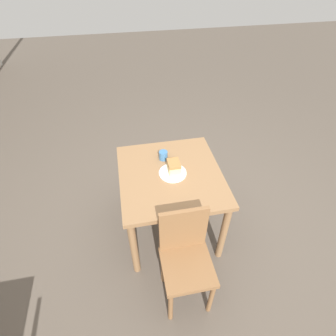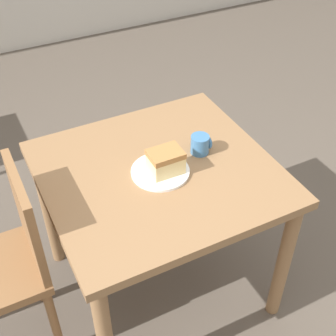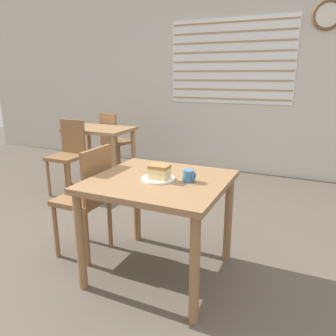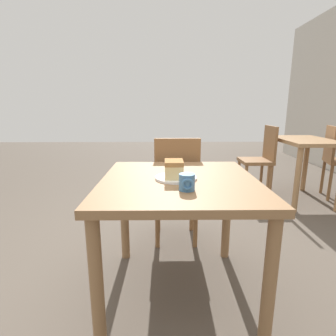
% 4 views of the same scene
% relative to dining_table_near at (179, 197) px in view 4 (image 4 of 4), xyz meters
% --- Properties ---
extents(ground_plane, '(14.00, 14.00, 0.00)m').
position_rel_dining_table_near_xyz_m(ground_plane, '(0.00, -0.14, -0.62)').
color(ground_plane, brown).
extents(dining_table_near, '(0.90, 0.85, 0.73)m').
position_rel_dining_table_near_xyz_m(dining_table_near, '(0.00, 0.00, 0.00)').
color(dining_table_near, olive).
rests_on(dining_table_near, ground_plane).
extents(dining_table_far, '(0.83, 0.57, 0.75)m').
position_rel_dining_table_near_xyz_m(dining_table_far, '(-1.62, 1.56, -0.02)').
color(dining_table_far, '#9E754C').
rests_on(dining_table_far, ground_plane).
extents(chair_near_window, '(0.36, 0.36, 0.89)m').
position_rel_dining_table_near_xyz_m(chair_near_window, '(-0.63, 0.01, -0.13)').
color(chair_near_window, brown).
rests_on(chair_near_window, ground_plane).
extents(chair_far_corner, '(0.37, 0.37, 0.89)m').
position_rel_dining_table_near_xyz_m(chair_far_corner, '(-1.75, 1.10, -0.13)').
color(chair_far_corner, brown).
rests_on(chair_far_corner, ground_plane).
extents(plate, '(0.23, 0.23, 0.01)m').
position_rel_dining_table_near_xyz_m(plate, '(0.00, -0.02, 0.11)').
color(plate, white).
rests_on(plate, dining_table_near).
extents(cake_slice, '(0.13, 0.10, 0.09)m').
position_rel_dining_table_near_xyz_m(cake_slice, '(0.02, -0.03, 0.17)').
color(cake_slice, '#E5CC89').
rests_on(cake_slice, plate).
extents(coffee_mug, '(0.08, 0.08, 0.08)m').
position_rel_dining_table_near_xyz_m(coffee_mug, '(0.21, 0.03, 0.15)').
color(coffee_mug, teal).
rests_on(coffee_mug, dining_table_near).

